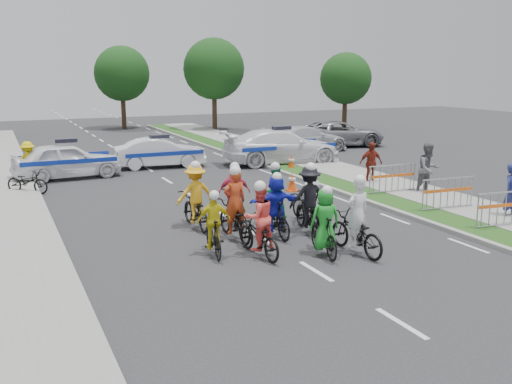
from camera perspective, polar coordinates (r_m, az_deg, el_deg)
name	(u,v)px	position (r m, az deg, el deg)	size (l,w,h in m)	color
ground	(316,272)	(13.17, 6.02, -7.92)	(90.00, 90.00, 0.00)	#28282B
curb_right	(369,202)	(19.88, 11.26, -1.00)	(0.20, 60.00, 0.12)	gray
grass_strip	(386,200)	(20.30, 12.86, -0.82)	(1.20, 60.00, 0.11)	#244817
sidewalk_right	(426,195)	(21.43, 16.67, -0.32)	(2.40, 60.00, 0.13)	gray
rider_0	(356,228)	(14.36, 9.99, -3.55)	(0.82, 2.02, 2.02)	black
rider_1	(324,228)	(14.10, 6.85, -3.61)	(0.82, 1.75, 1.78)	black
rider_2	(259,228)	(13.94, 0.26, -3.66)	(0.84, 1.92, 1.91)	black
rider_3	(214,230)	(14.06, -4.26, -3.81)	(0.87, 1.62, 1.66)	black
rider_4	(309,206)	(16.00, 5.28, -1.38)	(1.21, 2.06, 2.01)	black
rider_5	(275,210)	(15.53, 1.96, -1.78)	(1.45, 1.73, 1.82)	black
rider_6	(234,215)	(15.37, -2.18, -2.30)	(0.73, 2.01, 2.04)	black
rider_7	(311,200)	(17.05, 5.55, -0.82)	(0.82, 1.75, 1.77)	black
rider_8	(274,201)	(16.81, 1.78, -0.94)	(0.94, 1.93, 1.88)	black
rider_9	(234,201)	(16.73, -2.23, -0.90)	(1.01, 1.86, 1.90)	black
rider_10	(195,202)	(16.50, -6.09, -1.02)	(1.11, 1.95, 1.98)	black
police_car_0	(67,160)	(25.31, -18.36, 3.03)	(1.79, 4.46, 1.52)	white
police_car_1	(160,153)	(27.14, -9.59, 3.89)	(1.45, 4.16, 1.37)	white
police_car_2	(281,147)	(27.77, 2.56, 4.55)	(2.34, 5.76, 1.67)	white
civilian_sedan	(305,139)	(31.88, 4.97, 5.30)	(2.03, 4.99, 1.45)	silver
civilian_suv	(339,134)	(34.48, 8.29, 5.79)	(2.51, 5.45, 1.51)	slate
spectator_0	(512,192)	(18.99, 24.22, 0.01)	(0.63, 0.41, 1.72)	navy
spectator_1	(428,169)	(21.71, 16.86, 2.22)	(0.93, 0.72, 1.91)	#58585D
spectator_2	(371,163)	(23.22, 11.41, 2.85)	(0.99, 0.41, 1.69)	maroon
marshal_hiviz	(28,161)	(25.18, -21.81, 2.86)	(1.06, 0.61, 1.63)	yellow
barrier_0	(505,210)	(17.78, 23.64, -1.71)	(2.00, 0.50, 1.12)	#A5A8AD
barrier_1	(448,195)	(19.31, 18.62, -0.28)	(2.00, 0.50, 1.12)	#A5A8AD
barrier_2	(392,180)	(21.39, 13.46, 1.19)	(2.00, 0.50, 1.12)	#A5A8AD
cone_0	(292,182)	(21.60, 3.62, 1.02)	(0.40, 0.40, 0.70)	#F24C0C
cone_1	(291,162)	(26.16, 3.55, 2.97)	(0.40, 0.40, 0.70)	#F24C0C
parked_bike	(27,182)	(22.72, -21.90, 0.97)	(0.59, 1.69, 0.89)	black
tree_1	(214,69)	(43.41, -4.23, 12.17)	(4.55, 4.55, 6.82)	#382619
tree_2	(346,79)	(43.99, 8.95, 11.14)	(3.85, 3.85, 5.77)	#382619
tree_4	(122,74)	(45.56, -13.28, 11.44)	(4.20, 4.20, 6.30)	#382619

